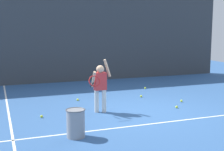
{
  "coord_description": "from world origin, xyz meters",
  "views": [
    {
      "loc": [
        -3.41,
        -7.11,
        2.12
      ],
      "look_at": [
        -0.49,
        0.72,
        0.85
      ],
      "focal_mm": 50.12,
      "sensor_mm": 36.0,
      "label": 1
    }
  ],
  "objects_px": {
    "tennis_ball_2": "(78,100)",
    "tennis_ball_3": "(42,116)",
    "tennis_player": "(100,84)",
    "tennis_ball_4": "(145,88)",
    "tennis_ball_6": "(181,101)",
    "ball_hopper": "(76,123)",
    "tennis_ball_0": "(177,107)",
    "tennis_ball_1": "(141,96)"
  },
  "relations": [
    {
      "from": "tennis_ball_4",
      "to": "ball_hopper",
      "type": "bearing_deg",
      "value": -131.36
    },
    {
      "from": "tennis_player",
      "to": "tennis_ball_0",
      "type": "xyz_separation_m",
      "value": [
        2.05,
        -0.32,
        -0.69
      ]
    },
    {
      "from": "ball_hopper",
      "to": "tennis_ball_6",
      "type": "xyz_separation_m",
      "value": [
        3.58,
        1.81,
        -0.26
      ]
    },
    {
      "from": "tennis_ball_1",
      "to": "tennis_ball_3",
      "type": "xyz_separation_m",
      "value": [
        -3.21,
        -1.19,
        0.0
      ]
    },
    {
      "from": "tennis_player",
      "to": "tennis_ball_6",
      "type": "relative_size",
      "value": 20.46
    },
    {
      "from": "tennis_player",
      "to": "tennis_ball_3",
      "type": "height_order",
      "value": "tennis_player"
    },
    {
      "from": "ball_hopper",
      "to": "tennis_ball_3",
      "type": "relative_size",
      "value": 8.52
    },
    {
      "from": "ball_hopper",
      "to": "tennis_ball_0",
      "type": "height_order",
      "value": "ball_hopper"
    },
    {
      "from": "tennis_ball_3",
      "to": "tennis_ball_4",
      "type": "relative_size",
      "value": 1.0
    },
    {
      "from": "tennis_ball_1",
      "to": "tennis_ball_2",
      "type": "xyz_separation_m",
      "value": [
        -1.96,
        0.22,
        0.0
      ]
    },
    {
      "from": "tennis_ball_1",
      "to": "tennis_ball_6",
      "type": "bearing_deg",
      "value": -49.75
    },
    {
      "from": "tennis_player",
      "to": "tennis_ball_2",
      "type": "distance_m",
      "value": 1.61
    },
    {
      "from": "tennis_ball_1",
      "to": "tennis_ball_0",
      "type": "bearing_deg",
      "value": -78.58
    },
    {
      "from": "tennis_ball_4",
      "to": "tennis_ball_6",
      "type": "relative_size",
      "value": 1.0
    },
    {
      "from": "tennis_ball_1",
      "to": "tennis_ball_2",
      "type": "distance_m",
      "value": 1.97
    },
    {
      "from": "tennis_ball_3",
      "to": "tennis_ball_1",
      "type": "bearing_deg",
      "value": 20.42
    },
    {
      "from": "tennis_ball_4",
      "to": "tennis_ball_2",
      "type": "bearing_deg",
      "value": -160.63
    },
    {
      "from": "tennis_ball_0",
      "to": "tennis_ball_2",
      "type": "bearing_deg",
      "value": 142.24
    },
    {
      "from": "tennis_ball_0",
      "to": "tennis_ball_2",
      "type": "height_order",
      "value": "same"
    },
    {
      "from": "tennis_ball_2",
      "to": "tennis_ball_3",
      "type": "distance_m",
      "value": 1.89
    },
    {
      "from": "tennis_player",
      "to": "tennis_ball_3",
      "type": "bearing_deg",
      "value": 179.9
    },
    {
      "from": "tennis_ball_1",
      "to": "tennis_ball_6",
      "type": "distance_m",
      "value": 1.28
    },
    {
      "from": "tennis_player",
      "to": "tennis_ball_3",
      "type": "relative_size",
      "value": 20.46
    },
    {
      "from": "tennis_ball_0",
      "to": "tennis_ball_3",
      "type": "height_order",
      "value": "same"
    },
    {
      "from": "tennis_ball_2",
      "to": "tennis_ball_3",
      "type": "height_order",
      "value": "same"
    },
    {
      "from": "tennis_ball_3",
      "to": "tennis_ball_6",
      "type": "relative_size",
      "value": 1.0
    },
    {
      "from": "tennis_player",
      "to": "tennis_ball_0",
      "type": "relative_size",
      "value": 20.46
    },
    {
      "from": "tennis_ball_0",
      "to": "tennis_ball_3",
      "type": "xyz_separation_m",
      "value": [
        -3.52,
        0.34,
        0.0
      ]
    },
    {
      "from": "ball_hopper",
      "to": "tennis_ball_4",
      "type": "distance_m",
      "value": 5.27
    },
    {
      "from": "tennis_ball_0",
      "to": "tennis_player",
      "type": "bearing_deg",
      "value": 171.06
    },
    {
      "from": "tennis_ball_4",
      "to": "tennis_ball_6",
      "type": "bearing_deg",
      "value": -87.21
    },
    {
      "from": "ball_hopper",
      "to": "tennis_ball_1",
      "type": "height_order",
      "value": "ball_hopper"
    },
    {
      "from": "tennis_player",
      "to": "tennis_ball_1",
      "type": "bearing_deg",
      "value": 35.58
    },
    {
      "from": "tennis_player",
      "to": "tennis_ball_1",
      "type": "height_order",
      "value": "tennis_player"
    },
    {
      "from": "ball_hopper",
      "to": "tennis_ball_1",
      "type": "xyz_separation_m",
      "value": [
        2.76,
        2.79,
        -0.26
      ]
    },
    {
      "from": "tennis_ball_0",
      "to": "tennis_ball_2",
      "type": "relative_size",
      "value": 1.0
    },
    {
      "from": "tennis_ball_3",
      "to": "ball_hopper",
      "type": "bearing_deg",
      "value": -74.36
    },
    {
      "from": "ball_hopper",
      "to": "tennis_ball_2",
      "type": "relative_size",
      "value": 8.52
    },
    {
      "from": "tennis_ball_1",
      "to": "tennis_ball_4",
      "type": "distance_m",
      "value": 1.37
    },
    {
      "from": "ball_hopper",
      "to": "tennis_ball_0",
      "type": "distance_m",
      "value": 3.33
    },
    {
      "from": "ball_hopper",
      "to": "tennis_ball_1",
      "type": "distance_m",
      "value": 3.93
    },
    {
      "from": "tennis_ball_1",
      "to": "tennis_ball_4",
      "type": "bearing_deg",
      "value": 58.31
    }
  ]
}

